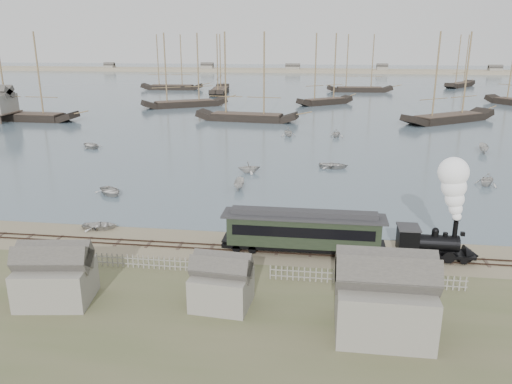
# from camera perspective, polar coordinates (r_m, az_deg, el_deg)

# --- Properties ---
(ground) EXTENTS (600.00, 600.00, 0.00)m
(ground) POSITION_cam_1_polar(r_m,az_deg,el_deg) (47.74, -3.39, -5.48)
(ground) COLOR gray
(ground) RESTS_ON ground
(harbor_water) EXTENTS (600.00, 336.00, 0.06)m
(harbor_water) POSITION_cam_1_polar(r_m,az_deg,el_deg) (214.17, 5.51, 12.15)
(harbor_water) COLOR #4C616C
(harbor_water) RESTS_ON ground
(rail_track) EXTENTS (120.00, 1.80, 0.16)m
(rail_track) POSITION_cam_1_polar(r_m,az_deg,el_deg) (45.92, -3.87, -6.39)
(rail_track) COLOR #36261D
(rail_track) RESTS_ON ground
(picket_fence_west) EXTENTS (19.00, 0.10, 1.20)m
(picket_fence_west) POSITION_cam_1_polar(r_m,az_deg,el_deg) (43.34, -13.75, -8.42)
(picket_fence_west) COLOR gray
(picket_fence_west) RESTS_ON ground
(picket_fence_east) EXTENTS (15.00, 0.10, 1.20)m
(picket_fence_east) POSITION_cam_1_polar(r_m,az_deg,el_deg) (40.31, 12.47, -10.35)
(picket_fence_east) COLOR gray
(picket_fence_east) RESTS_ON ground
(shed_left) EXTENTS (5.00, 4.00, 4.10)m
(shed_left) POSITION_cam_1_polar(r_m,az_deg,el_deg) (39.98, -21.67, -11.48)
(shed_left) COLOR gray
(shed_left) RESTS_ON ground
(shed_mid) EXTENTS (4.00, 3.50, 3.60)m
(shed_mid) POSITION_cam_1_polar(r_m,az_deg,el_deg) (36.81, -3.91, -12.78)
(shed_mid) COLOR gray
(shed_mid) RESTS_ON ground
(shed_right) EXTENTS (6.00, 5.00, 5.10)m
(shed_right) POSITION_cam_1_polar(r_m,az_deg,el_deg) (34.75, 14.14, -15.29)
(shed_right) COLOR gray
(shed_right) RESTS_ON ground
(far_spit) EXTENTS (500.00, 20.00, 1.80)m
(far_spit) POSITION_cam_1_polar(r_m,az_deg,el_deg) (293.91, 6.20, 13.45)
(far_spit) COLOR tan
(far_spit) RESTS_ON ground
(locomotive) EXTENTS (6.98, 2.60, 8.70)m
(locomotive) POSITION_cam_1_polar(r_m,az_deg,el_deg) (44.91, 21.12, -2.64)
(locomotive) COLOR black
(locomotive) RESTS_ON ground
(passenger_coach) EXTENTS (14.30, 2.76, 3.47)m
(passenger_coach) POSITION_cam_1_polar(r_m,az_deg,el_deg) (44.28, 5.41, -4.33)
(passenger_coach) COLOR black
(passenger_coach) RESTS_ON ground
(beached_dinghy) EXTENTS (2.90, 3.75, 0.71)m
(beached_dinghy) POSITION_cam_1_polar(r_m,az_deg,el_deg) (52.61, -17.41, -3.67)
(beached_dinghy) COLOR #BAB7B1
(beached_dinghy) RESTS_ON ground
(rowboat_0) EXTENTS (5.05, 5.05, 0.86)m
(rowboat_0) POSITION_cam_1_polar(r_m,az_deg,el_deg) (63.50, -16.32, 0.10)
(rowboat_0) COLOR #BAB7B1
(rowboat_0) RESTS_ON harbor_water
(rowboat_1) EXTENTS (3.52, 3.81, 1.66)m
(rowboat_1) POSITION_cam_1_polar(r_m,az_deg,el_deg) (70.75, -0.78, 2.86)
(rowboat_1) COLOR #BAB7B1
(rowboat_1) RESTS_ON harbor_water
(rowboat_2) EXTENTS (3.27, 1.34, 1.24)m
(rowboat_2) POSITION_cam_1_polar(r_m,az_deg,el_deg) (63.18, -1.96, 0.90)
(rowboat_2) COLOR #BAB7B1
(rowboat_2) RESTS_ON harbor_water
(rowboat_3) EXTENTS (3.33, 4.46, 0.88)m
(rowboat_3) POSITION_cam_1_polar(r_m,az_deg,el_deg) (74.36, 8.84, 3.05)
(rowboat_3) COLOR #BAB7B1
(rowboat_3) RESTS_ON harbor_water
(rowboat_4) EXTENTS (4.34, 4.24, 1.74)m
(rowboat_4) POSITION_cam_1_polar(r_m,az_deg,el_deg) (71.03, 24.90, 1.32)
(rowboat_4) COLOR #BAB7B1
(rowboat_4) RESTS_ON harbor_water
(rowboat_5) EXTENTS (3.87, 1.92, 1.43)m
(rowboat_5) POSITION_cam_1_polar(r_m,az_deg,el_deg) (91.80, 24.56, 4.55)
(rowboat_5) COLOR #BAB7B1
(rowboat_5) RESTS_ON harbor_water
(rowboat_6) EXTENTS (5.27, 5.38, 0.91)m
(rowboat_6) POSITION_cam_1_polar(r_m,az_deg,el_deg) (92.31, -18.40, 5.12)
(rowboat_6) COLOR #BAB7B1
(rowboat_6) RESTS_ON harbor_water
(rowboat_7) EXTENTS (4.27, 4.05, 1.77)m
(rowboat_7) POSITION_cam_1_polar(r_m,az_deg,el_deg) (98.13, 3.71, 6.88)
(rowboat_7) COLOR #BAB7B1
(rowboat_7) RESTS_ON harbor_water
(rowboat_8) EXTENTS (3.91, 3.68, 1.63)m
(rowboat_8) POSITION_cam_1_polar(r_m,az_deg,el_deg) (98.30, 9.18, 6.68)
(rowboat_8) COLOR #BAB7B1
(rowboat_8) RESTS_ON harbor_water
(schooner_0) EXTENTS (24.24, 6.48, 20.00)m
(schooner_0) POSITION_cam_1_polar(r_m,az_deg,el_deg) (127.78, -25.17, 11.84)
(schooner_0) COLOR black
(schooner_0) RESTS_ON harbor_water
(schooner_1) EXTENTS (23.21, 16.95, 20.00)m
(schooner_1) POSITION_cam_1_polar(r_m,az_deg,el_deg) (142.04, -8.27, 13.62)
(schooner_1) COLOR black
(schooner_1) RESTS_ON harbor_water
(schooner_2) EXTENTS (24.08, 7.94, 20.00)m
(schooner_2) POSITION_cam_1_polar(r_m,az_deg,el_deg) (115.77, -1.10, 13.03)
(schooner_2) COLOR black
(schooner_2) RESTS_ON harbor_water
(schooner_3) EXTENTS (16.71, 14.41, 20.00)m
(schooner_3) POSITION_cam_1_polar(r_m,az_deg,el_deg) (147.11, 8.03, 13.74)
(schooner_3) COLOR black
(schooner_3) RESTS_ON harbor_water
(schooner_4) EXTENTS (24.00, 20.04, 20.00)m
(schooner_4) POSITION_cam_1_polar(r_m,az_deg,el_deg) (122.52, 21.60, 12.09)
(schooner_4) COLOR black
(schooner_4) RESTS_ON harbor_water
(schooner_6) EXTENTS (23.02, 6.79, 20.00)m
(schooner_6) POSITION_cam_1_polar(r_m,az_deg,el_deg) (192.52, -9.72, 14.43)
(schooner_6) COLOR black
(schooner_6) RESTS_ON harbor_water
(schooner_7) EXTENTS (8.15, 24.99, 20.00)m
(schooner_7) POSITION_cam_1_polar(r_m,az_deg,el_deg) (176.72, -4.25, 14.40)
(schooner_7) COLOR black
(schooner_7) RESTS_ON harbor_water
(schooner_8) EXTENTS (23.30, 6.71, 20.00)m
(schooner_8) POSITION_cam_1_polar(r_m,az_deg,el_deg) (185.39, 11.92, 14.22)
(schooner_8) COLOR black
(schooner_8) RESTS_ON harbor_water
(schooner_9) EXTENTS (15.84, 19.25, 20.00)m
(schooner_9) POSITION_cam_1_polar(r_m,az_deg,el_deg) (215.58, 22.55, 13.67)
(schooner_9) COLOR black
(schooner_9) RESTS_ON harbor_water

